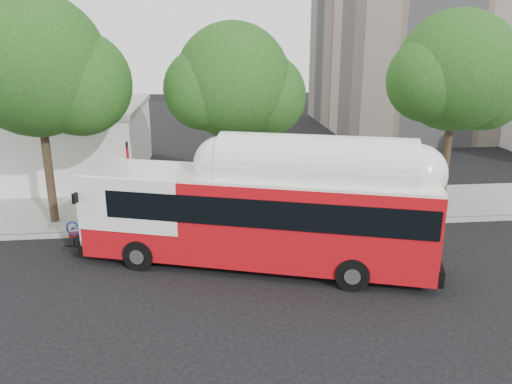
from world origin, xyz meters
The scene contains 10 objects.
ground centered at (0.00, 0.00, 0.00)m, with size 120.00×120.00×0.00m, color black.
sidewalk centered at (0.00, 6.50, 0.07)m, with size 60.00×5.00×0.15m, color gray.
curb_strip centered at (0.00, 3.90, 0.07)m, with size 60.00×0.30×0.15m, color gray.
red_curb_segment centered at (-3.00, 3.90, 0.08)m, with size 10.00×0.32×0.16m, color maroon.
street_tree_left centered at (-8.53, 5.56, 6.60)m, with size 6.67×5.80×9.74m.
street_tree_mid centered at (-0.59, 6.06, 5.91)m, with size 5.75×5.00×8.62m.
street_tree_right centered at (9.44, 5.86, 6.26)m, with size 6.21×5.40×9.18m.
low_commercial_bldg centered at (-14.00, 14.00, 2.15)m, with size 16.20×10.20×4.25m.
transit_bus centered at (-0.52, 0.38, 1.82)m, with size 13.20×6.26×3.88m.
signal_pole centered at (-5.50, 4.53, 1.96)m, with size 0.11×0.36×3.81m.
Camera 1 is at (-2.38, -16.03, 7.85)m, focal length 35.00 mm.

